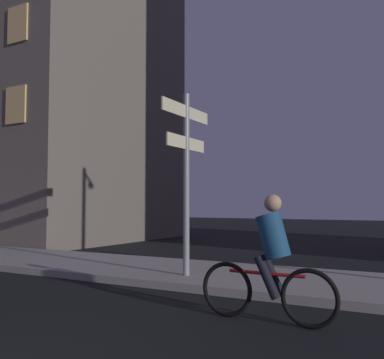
# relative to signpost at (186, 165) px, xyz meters

# --- Properties ---
(sidewalk_kerb) EXTENTS (40.00, 2.87, 0.14)m
(sidewalk_kerb) POSITION_rel_signpost_xyz_m (0.79, 0.64, -2.15)
(sidewalk_kerb) COLOR #9E9991
(sidewalk_kerb) RESTS_ON ground_plane
(signpost) EXTENTS (0.12, 1.74, 3.47)m
(signpost) POSITION_rel_signpost_xyz_m (0.00, 0.00, 0.00)
(signpost) COLOR gray
(signpost) RESTS_ON sidewalk_kerb
(cyclist) EXTENTS (1.82, 0.34, 1.61)m
(cyclist) POSITION_rel_signpost_xyz_m (2.29, -1.91, -1.47)
(cyclist) COLOR black
(cyclist) RESTS_ON ground_plane
(building_left_block) EXTENTS (11.53, 8.35, 18.83)m
(building_left_block) POSITION_rel_signpost_xyz_m (-11.77, 6.25, 7.19)
(building_left_block) COLOR #6B6056
(building_left_block) RESTS_ON ground_plane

